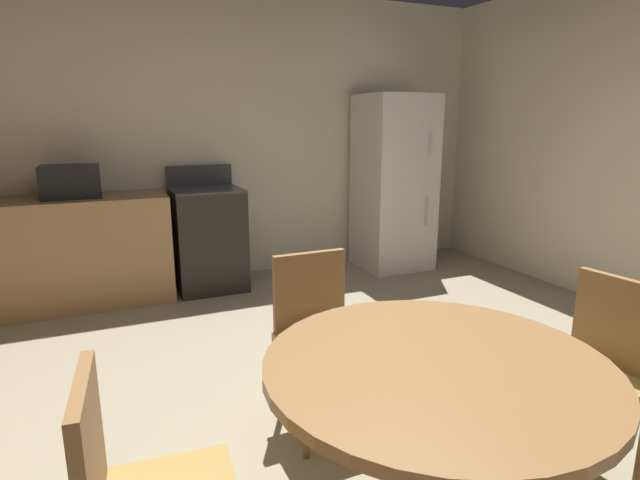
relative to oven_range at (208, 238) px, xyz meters
The scene contains 9 objects.
ground_plane 2.63m from the oven_range, 83.80° to the right, with size 14.00×14.00×0.00m, color gray.
wall_back 1.01m from the oven_range, 54.77° to the left, with size 5.72×0.12×2.70m, color beige.
kitchen_counter 1.32m from the oven_range, behind, with size 1.93×0.60×0.90m, color #9E754C.
oven_range is the anchor object (origin of this frame).
refrigerator 1.95m from the oven_range, ahead, with size 0.68×0.68×1.76m.
microwave 1.21m from the oven_range, behind, with size 0.44×0.32×0.26m, color black.
dining_table 3.30m from the oven_range, 88.61° to the right, with size 1.12×1.12×0.76m.
chair_north 2.38m from the oven_range, 88.43° to the right, with size 0.41×0.41×0.87m.
chair_east 3.34m from the oven_range, 72.77° to the right, with size 0.44×0.44×0.87m.
Camera 1 is at (-1.13, -1.93, 1.51)m, focal length 28.44 mm.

